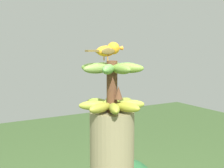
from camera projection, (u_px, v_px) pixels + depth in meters
The scene contains 2 objects.
banana_bunch at pixel (112, 87), 1.46m from camera, with size 0.29×0.29×0.23m.
perched_bird at pixel (109, 50), 1.46m from camera, with size 0.07×0.20×0.08m.
Camera 1 is at (-1.24, 0.74, 1.28)m, focal length 52.54 mm.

